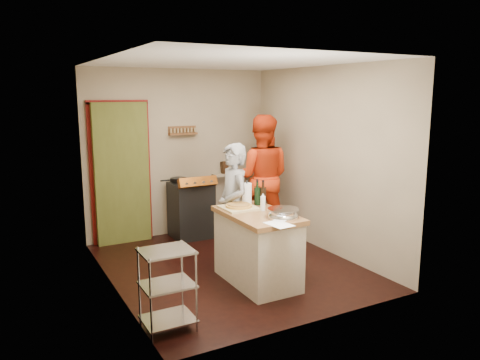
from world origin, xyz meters
name	(u,v)px	position (x,y,z in m)	size (l,w,h in m)	color
floor	(230,266)	(0.00, 0.00, 0.00)	(3.50, 3.50, 0.00)	black
back_wall	(140,166)	(-0.64, 1.78, 1.13)	(3.00, 0.44, 2.60)	tan
left_wall	(110,178)	(-1.50, 0.00, 1.30)	(0.04, 3.50, 2.60)	tan
right_wall	(324,160)	(1.50, 0.00, 1.30)	(0.04, 3.50, 2.60)	tan
ceiling	(229,61)	(0.00, 0.00, 2.61)	(3.00, 3.50, 0.02)	white
stove	(191,209)	(0.05, 1.42, 0.45)	(0.60, 0.63, 1.00)	black
wire_shelving	(167,286)	(-1.28, -1.20, 0.44)	(0.48, 0.40, 0.80)	silver
island	(258,245)	(0.04, -0.63, 0.46)	(0.67, 1.26, 1.17)	beige
person_stripe	(233,207)	(0.01, -0.08, 0.81)	(0.59, 0.39, 1.62)	#B3B3B8
person_red	(261,177)	(1.00, 0.90, 0.96)	(0.93, 0.72, 1.91)	red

